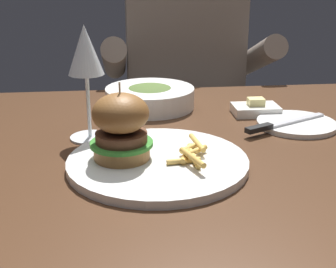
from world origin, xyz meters
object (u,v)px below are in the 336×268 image
Objects in this scene: main_plate at (158,162)px; wine_glass at (85,56)px; bread_plate at (296,124)px; table_knife at (279,124)px; soup_bowl at (150,97)px; diner_person at (183,118)px; burger_sandwich at (121,127)px; butter_dish at (255,109)px.

main_plate is 1.39× the size of wine_glass.
wine_glass is 0.44m from bread_plate.
soup_bowl reaches higher than table_knife.
wine_glass is at bearing -179.48° from table_knife.
table_knife is at bearing -37.94° from soup_bowl.
bread_plate is (0.30, 0.17, -0.00)m from main_plate.
bread_plate is 0.83× the size of table_knife.
main_plate is at bearing -149.90° from table_knife.
diner_person is (0.27, 0.64, -0.33)m from wine_glass.
burger_sandwich reaches higher than bread_plate.
burger_sandwich reaches higher than main_plate.
main_plate is 0.81m from diner_person.
main_plate is 0.35m from butter_dish.
butter_dish is 0.56m from diner_person.
wine_glass reaches higher than burger_sandwich.
wine_glass is 1.33× the size of bread_plate.
butter_dish is (-0.02, 0.11, -0.00)m from table_knife.
table_knife is 0.31m from soup_bowl.
burger_sandwich is at bearing -155.59° from bread_plate.
main_plate is at bearing -7.95° from burger_sandwich.
bread_plate is 0.14× the size of diner_person.
wine_glass is (-0.06, 0.13, 0.09)m from burger_sandwich.
soup_bowl is (-0.23, 0.08, 0.01)m from butter_dish.
butter_dish is at bearing 17.98° from wine_glass.
diner_person reaches higher than main_plate.
table_knife is at bearing 30.10° from main_plate.
butter_dish is at bearing 124.07° from bread_plate.
bread_plate is at bearing -76.71° from diner_person.
butter_dish is 0.24m from soup_bowl.
butter_dish is (-0.06, 0.09, 0.01)m from bread_plate.
wine_glass is 0.18× the size of diner_person.
table_knife is 0.67m from diner_person.
butter_dish is 0.08× the size of diner_person.
wine_glass is 0.26m from soup_bowl.
wine_glass reaches higher than butter_dish.
bread_plate is 0.65m from diner_person.
main_plate is 0.29m from table_knife.
wine_glass is 0.77m from diner_person.
wine_glass is 1.05× the size of soup_bowl.
main_plate is at bearing -132.67° from butter_dish.
burger_sandwich is 0.62× the size of soup_bowl.
table_knife reaches higher than main_plate.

